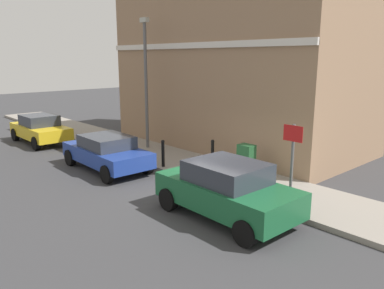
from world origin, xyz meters
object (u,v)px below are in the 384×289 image
object	(u,v)px
bollard_near_cabinet	(212,152)
street_sign	(292,153)
lamppost	(146,78)
car_blue	(107,152)
utility_cabinet	(246,162)
bollard_far_kerb	(163,152)
car_yellow	(40,129)
car_green	(227,189)

from	to	relation	value
bollard_near_cabinet	street_sign	xyz separation A→B (m)	(-1.18, -4.22, 0.96)
lamppost	car_blue	bearing A→B (deg)	-153.39
bollard_near_cabinet	lamppost	bearing A→B (deg)	89.54
bollard_near_cabinet	street_sign	size ratio (longest dim) A/B	0.45
car_blue	street_sign	world-z (taller)	street_sign
utility_cabinet	bollard_far_kerb	xyz separation A→B (m)	(-1.31, 2.95, 0.02)
car_blue	lamppost	world-z (taller)	lamppost
car_blue	car_yellow	world-z (taller)	car_yellow
bollard_far_kerb	utility_cabinet	bearing A→B (deg)	-65.97
bollard_near_cabinet	bollard_far_kerb	distance (m)	1.87
car_green	street_sign	world-z (taller)	street_sign
bollard_near_cabinet	car_green	bearing A→B (deg)	-130.35
street_sign	car_yellow	bearing A→B (deg)	97.66
car_yellow	utility_cabinet	bearing A→B (deg)	-165.53
utility_cabinet	bollard_far_kerb	distance (m)	3.23
car_blue	utility_cabinet	bearing A→B (deg)	-146.64
car_green	street_sign	distance (m)	2.07
car_green	bollard_far_kerb	bearing A→B (deg)	-16.54
utility_cabinet	lamppost	bearing A→B (deg)	88.71
car_blue	car_yellow	bearing A→B (deg)	1.53
car_yellow	car_green	bearing A→B (deg)	-179.78
car_green	bollard_near_cabinet	xyz separation A→B (m)	(2.86, 3.36, -0.09)
utility_cabinet	street_sign	world-z (taller)	street_sign
car_green	bollard_far_kerb	world-z (taller)	car_green
car_blue	bollard_near_cabinet	world-z (taller)	car_blue
car_yellow	lamppost	distance (m)	6.33
car_yellow	bollard_far_kerb	world-z (taller)	car_yellow
car_blue	car_yellow	xyz separation A→B (m)	(-0.05, 6.41, 0.02)
car_green	lamppost	world-z (taller)	lamppost
car_green	bollard_far_kerb	size ratio (longest dim) A/B	3.80
car_green	car_yellow	distance (m)	12.53
bollard_near_cabinet	bollard_far_kerb	world-z (taller)	same
utility_cabinet	street_sign	xyz separation A→B (m)	(-1.08, -2.49, 0.98)
car_green	street_sign	xyz separation A→B (m)	(1.68, -0.85, 0.87)
utility_cabinet	bollard_far_kerb	bearing A→B (deg)	114.03
car_yellow	bollard_near_cabinet	world-z (taller)	car_yellow
car_yellow	street_sign	distance (m)	13.54
street_sign	utility_cabinet	bearing A→B (deg)	66.56
utility_cabinet	car_blue	bearing A→B (deg)	122.29
car_blue	bollard_far_kerb	xyz separation A→B (m)	(1.51, -1.53, 0.00)
car_blue	bollard_near_cabinet	size ratio (longest dim) A/B	3.94
bollard_far_kerb	lamppost	bearing A→B (deg)	64.34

